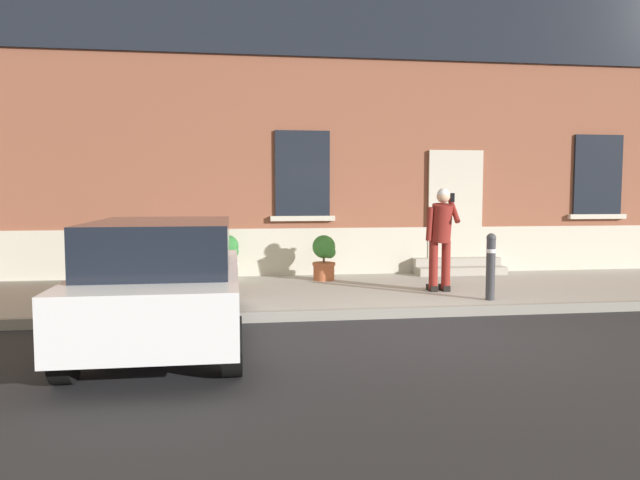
% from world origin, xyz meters
% --- Properties ---
extents(ground_plane, '(80.00, 80.00, 0.00)m').
position_xyz_m(ground_plane, '(0.00, 0.00, 0.00)').
color(ground_plane, '#232326').
extents(sidewalk, '(24.00, 3.60, 0.15)m').
position_xyz_m(sidewalk, '(0.00, 2.80, 0.07)').
color(sidewalk, '#99968E').
rests_on(sidewalk, ground).
extents(curb_edge, '(24.00, 0.12, 0.15)m').
position_xyz_m(curb_edge, '(0.00, 0.94, 0.07)').
color(curb_edge, gray).
rests_on(curb_edge, ground).
extents(building_facade, '(24.00, 1.52, 7.50)m').
position_xyz_m(building_facade, '(0.00, 5.29, 3.73)').
color(building_facade, brown).
rests_on(building_facade, ground).
extents(entrance_stoop, '(1.84, 0.64, 0.32)m').
position_xyz_m(entrance_stoop, '(1.91, 4.33, 0.28)').
color(entrance_stoop, '#9E998E').
rests_on(entrance_stoop, sidewalk).
extents(hatchback_car_white, '(1.80, 4.07, 1.50)m').
position_xyz_m(hatchback_car_white, '(-3.50, -0.15, 0.79)').
color(hatchback_car_white, white).
rests_on(hatchback_car_white, ground).
extents(bollard_near_person, '(0.15, 0.15, 1.04)m').
position_xyz_m(bollard_near_person, '(1.29, 1.35, 0.71)').
color(bollard_near_person, '#333338').
rests_on(bollard_near_person, sidewalk).
extents(person_on_phone, '(0.51, 0.50, 1.74)m').
position_xyz_m(person_on_phone, '(0.78, 2.20, 1.15)').
color(person_on_phone, maroon).
rests_on(person_on_phone, sidewalk).
extents(planter_olive, '(0.44, 0.44, 0.86)m').
position_xyz_m(planter_olive, '(-4.61, 3.94, 0.61)').
color(planter_olive, '#606B38').
rests_on(planter_olive, sidewalk).
extents(planter_cream, '(0.44, 0.44, 0.86)m').
position_xyz_m(planter_cream, '(-2.79, 4.19, 0.61)').
color(planter_cream, beige).
rests_on(planter_cream, sidewalk).
extents(planter_terracotta, '(0.44, 0.44, 0.86)m').
position_xyz_m(planter_terracotta, '(-0.96, 3.81, 0.61)').
color(planter_terracotta, '#B25B38').
rests_on(planter_terracotta, sidewalk).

